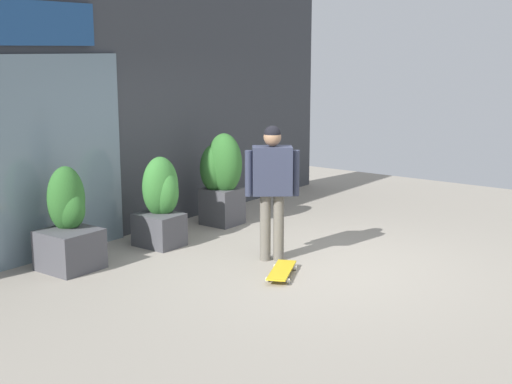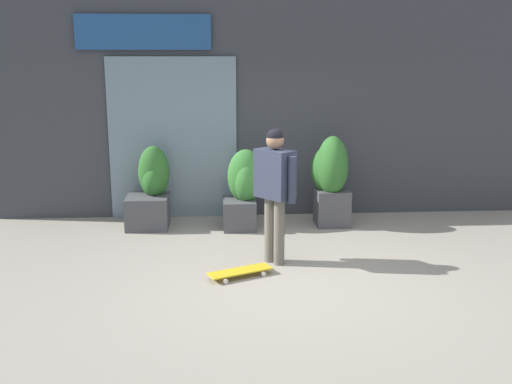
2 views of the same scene
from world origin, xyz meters
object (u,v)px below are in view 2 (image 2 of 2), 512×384
at_px(skateboarder, 275,182).
at_px(skateboard, 240,271).
at_px(planter_box_right, 331,178).
at_px(planter_box_left, 151,190).
at_px(planter_box_mid, 244,188).

xyz_separation_m(skateboarder, skateboard, (-0.43, -0.45, -0.94)).
bearing_deg(skateboarder, skateboard, 6.57).
bearing_deg(planter_box_right, planter_box_left, 177.09).
height_order(skateboarder, skateboard, skateboarder).
relative_size(planter_box_left, planter_box_right, 0.89).
distance_m(skateboard, planter_box_left, 2.54).
distance_m(planter_box_left, planter_box_mid, 1.36).
xyz_separation_m(planter_box_right, planter_box_mid, (-1.27, -0.03, -0.13)).
xyz_separation_m(skateboarder, planter_box_left, (-1.64, 1.73, -0.46)).
relative_size(planter_box_right, planter_box_mid, 1.16).
height_order(planter_box_left, planter_box_right, planter_box_right).
relative_size(skateboard, planter_box_right, 0.58).
relative_size(planter_box_left, planter_box_mid, 1.03).
xyz_separation_m(planter_box_left, planter_box_right, (2.62, -0.13, 0.17)).
height_order(skateboard, planter_box_mid, planter_box_mid).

